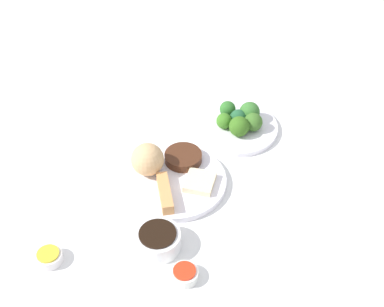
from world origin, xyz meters
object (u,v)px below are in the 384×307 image
(soy_sauce_bowl, at_px, (158,241))
(sauce_ramekin_sweet_and_sour, at_px, (185,275))
(sauce_ramekin_hot_mustard, at_px, (49,257))
(broccoli_plate, at_px, (234,127))
(main_plate, at_px, (174,180))

(soy_sauce_bowl, distance_m, sauce_ramekin_sweet_and_sour, 0.10)
(sauce_ramekin_sweet_and_sour, bearing_deg, sauce_ramekin_hot_mustard, -9.18)
(broccoli_plate, height_order, sauce_ramekin_sweet_and_sour, sauce_ramekin_sweet_and_sour)
(sauce_ramekin_sweet_and_sour, height_order, sauce_ramekin_hot_mustard, same)
(soy_sauce_bowl, bearing_deg, broccoli_plate, -115.83)
(broccoli_plate, xyz_separation_m, soy_sauce_bowl, (0.19, 0.39, 0.01))
(soy_sauce_bowl, bearing_deg, sauce_ramekin_sweet_and_sour, 125.30)
(broccoli_plate, distance_m, soy_sauce_bowl, 0.44)
(sauce_ramekin_sweet_and_sour, bearing_deg, broccoli_plate, -105.98)
(main_plate, relative_size, sauce_ramekin_hot_mustard, 4.50)
(main_plate, xyz_separation_m, sauce_ramekin_sweet_and_sour, (-0.03, 0.27, 0.00))
(soy_sauce_bowl, xyz_separation_m, sauce_ramekin_sweet_and_sour, (-0.06, 0.08, -0.01))
(soy_sauce_bowl, height_order, sauce_ramekin_hot_mustard, soy_sauce_bowl)
(main_plate, relative_size, sauce_ramekin_sweet_and_sour, 4.50)
(sauce_ramekin_hot_mustard, bearing_deg, main_plate, -138.41)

